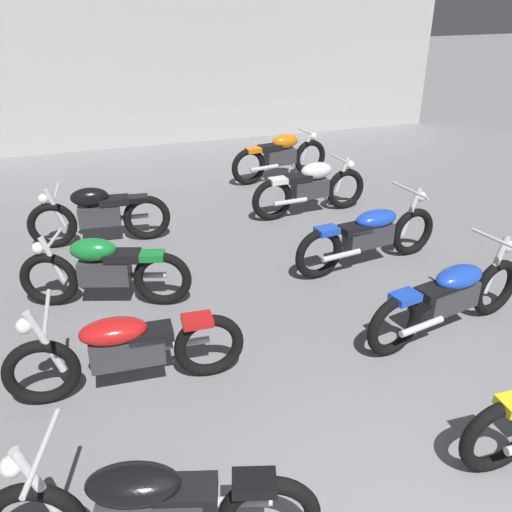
{
  "coord_description": "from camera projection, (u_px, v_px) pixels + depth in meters",
  "views": [
    {
      "loc": [
        -1.76,
        -1.55,
        3.48
      ],
      "look_at": [
        0.0,
        3.96,
        0.55
      ],
      "focal_mm": 39.34,
      "sensor_mm": 36.0,
      "label": 1
    }
  ],
  "objects": [
    {
      "name": "motorcycle_right_row_3",
      "position": [
        311.0,
        187.0,
        8.85
      ],
      "size": [
        1.97,
        0.5,
        0.88
      ],
      "color": "black",
      "rests_on": "ground"
    },
    {
      "name": "motorcycle_right_row_1",
      "position": [
        450.0,
        296.0,
        5.88
      ],
      "size": [
        2.14,
        0.8,
        0.97
      ],
      "color": "black",
      "rests_on": "ground"
    },
    {
      "name": "motorcycle_right_row_4",
      "position": [
        281.0,
        155.0,
        10.37
      ],
      "size": [
        1.96,
        0.59,
        0.88
      ],
      "color": "black",
      "rests_on": "ground"
    },
    {
      "name": "motorcycle_left_row_1",
      "position": [
        126.0,
        348.0,
        5.06
      ],
      "size": [
        2.17,
        0.68,
        0.97
      ],
      "color": "black",
      "rests_on": "ground"
    },
    {
      "name": "motorcycle_right_row_2",
      "position": [
        369.0,
        234.0,
        7.27
      ],
      "size": [
        2.16,
        0.71,
        0.97
      ],
      "color": "black",
      "rests_on": "ground"
    },
    {
      "name": "motorcycle_left_row_2",
      "position": [
        104.0,
        270.0,
        6.38
      ],
      "size": [
        1.92,
        0.73,
        0.88
      ],
      "color": "black",
      "rests_on": "ground"
    },
    {
      "name": "motorcycle_left_row_3",
      "position": [
        99.0,
        213.0,
        7.87
      ],
      "size": [
        1.97,
        0.48,
        0.88
      ],
      "color": "black",
      "rests_on": "ground"
    },
    {
      "name": "back_wall",
      "position": [
        155.0,
        60.0,
        11.99
      ],
      "size": [
        13.36,
        0.24,
        3.6
      ],
      "primitive_type": "cube",
      "color": "#BCBAB7",
      "rests_on": "ground"
    },
    {
      "name": "motorcycle_left_row_0",
      "position": [
        150.0,
        506.0,
        3.56
      ],
      "size": [
        2.12,
        0.85,
        0.97
      ],
      "color": "black",
      "rests_on": "ground"
    }
  ]
}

